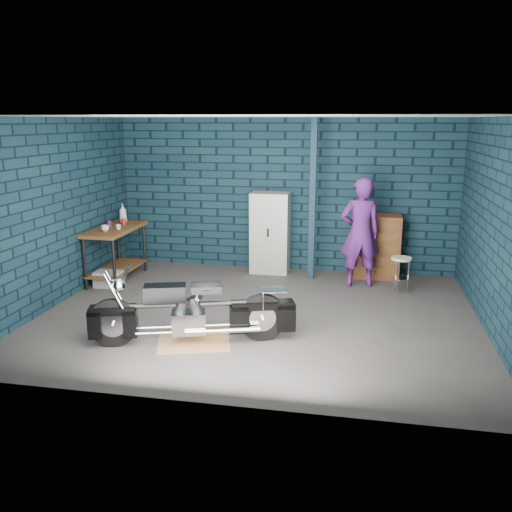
{
  "coord_description": "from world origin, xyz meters",
  "views": [
    {
      "loc": [
        1.34,
        -7.04,
        2.66
      ],
      "look_at": [
        -0.09,
        0.3,
        0.77
      ],
      "focal_mm": 38.0,
      "sensor_mm": 36.0,
      "label": 1
    }
  ],
  "objects": [
    {
      "name": "drip_mat",
      "position": [
        -0.59,
        -1.11,
        0.0
      ],
      "size": [
        1.02,
        0.88,
        0.01
      ],
      "primitive_type": "cube",
      "rotation": [
        0.0,
        0.0,
        0.3
      ],
      "color": "olive",
      "rests_on": "ground"
    },
    {
      "name": "mug_purple",
      "position": [
        -2.81,
        1.31,
        0.96
      ],
      "size": [
        0.08,
        0.08,
        0.1
      ],
      "primitive_type": "cylinder",
      "rotation": [
        0.0,
        0.0,
        -0.11
      ],
      "color": "#5A1964",
      "rests_on": "workbench"
    },
    {
      "name": "tool_chest",
      "position": [
        1.63,
        2.23,
        0.55
      ],
      "size": [
        0.82,
        0.45,
        1.09
      ],
      "primitive_type": "cube",
      "color": "brown",
      "rests_on": "ground"
    },
    {
      "name": "bottle",
      "position": [
        -2.72,
        1.67,
        1.08
      ],
      "size": [
        0.14,
        0.14,
        0.33
      ],
      "primitive_type": "imported",
      "rotation": [
        0.0,
        0.0,
        0.08
      ],
      "color": "#999DA1",
      "rests_on": "workbench"
    },
    {
      "name": "storage_bin",
      "position": [
        -2.66,
        0.84,
        0.13
      ],
      "size": [
        0.41,
        0.29,
        0.26
      ],
      "primitive_type": "cube",
      "color": "#999DA1",
      "rests_on": "ground"
    },
    {
      "name": "room_walls",
      "position": [
        0.0,
        0.55,
        1.9
      ],
      "size": [
        6.02,
        5.01,
        2.71
      ],
      "color": "#102735",
      "rests_on": "ground"
    },
    {
      "name": "locker",
      "position": [
        -0.21,
        2.23,
        0.71
      ],
      "size": [
        0.67,
        0.48,
        1.43
      ],
      "primitive_type": "cube",
      "color": "beige",
      "rests_on": "ground"
    },
    {
      "name": "cup_a",
      "position": [
        -2.69,
        0.92,
        0.96
      ],
      "size": [
        0.15,
        0.15,
        0.1
      ],
      "primitive_type": "imported",
      "rotation": [
        0.0,
        0.0,
        0.31
      ],
      "color": "beige",
      "rests_on": "workbench"
    },
    {
      "name": "person",
      "position": [
        1.36,
        1.68,
        0.89
      ],
      "size": [
        0.73,
        0.56,
        1.78
      ],
      "primitive_type": "imported",
      "rotation": [
        0.0,
        0.0,
        3.36
      ],
      "color": "#572078",
      "rests_on": "ground"
    },
    {
      "name": "cup_b",
      "position": [
        -2.54,
        1.08,
        0.95
      ],
      "size": [
        0.09,
        0.09,
        0.08
      ],
      "primitive_type": "imported",
      "rotation": [
        0.0,
        0.0,
        -0.06
      ],
      "color": "beige",
      "rests_on": "workbench"
    },
    {
      "name": "ground",
      "position": [
        0.0,
        0.0,
        0.0
      ],
      "size": [
        6.0,
        6.0,
        0.0
      ],
      "primitive_type": "plane",
      "color": "#4A4745",
      "rests_on": "ground"
    },
    {
      "name": "motorcycle",
      "position": [
        -0.59,
        -1.11,
        0.47
      ],
      "size": [
        2.2,
        1.17,
        0.94
      ],
      "primitive_type": null,
      "rotation": [
        0.0,
        0.0,
        0.3
      ],
      "color": "black",
      "rests_on": "ground"
    },
    {
      "name": "workbench",
      "position": [
        -2.68,
        1.23,
        0.46
      ],
      "size": [
        0.6,
        1.4,
        0.91
      ],
      "primitive_type": "cube",
      "color": "brown",
      "rests_on": "ground"
    },
    {
      "name": "support_post",
      "position": [
        0.55,
        1.95,
        1.35
      ],
      "size": [
        0.1,
        0.1,
        2.7
      ],
      "primitive_type": "cube",
      "color": "#112838",
      "rests_on": "ground"
    },
    {
      "name": "mug_red",
      "position": [
        -2.62,
        1.47,
        0.96
      ],
      "size": [
        0.1,
        0.1,
        0.11
      ],
      "primitive_type": "cylinder",
      "rotation": [
        0.0,
        0.0,
        0.3
      ],
      "color": "#A01B15",
      "rests_on": "workbench"
    },
    {
      "name": "shop_stool",
      "position": [
        2.01,
        1.44,
        0.29
      ],
      "size": [
        0.32,
        0.32,
        0.57
      ],
      "primitive_type": null,
      "rotation": [
        0.0,
        0.0,
        -0.02
      ],
      "color": "beige",
      "rests_on": "ground"
    }
  ]
}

